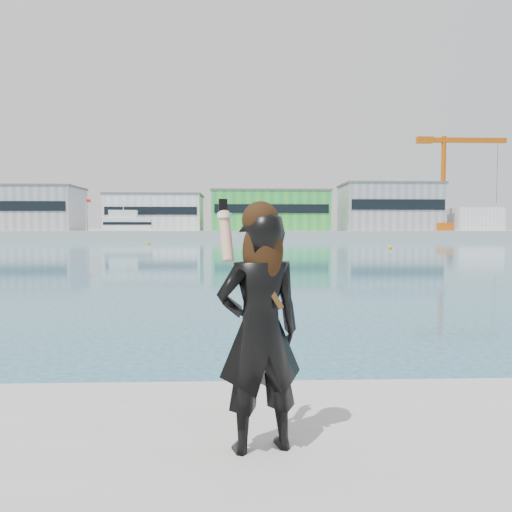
{
  "coord_description": "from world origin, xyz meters",
  "views": [
    {
      "loc": [
        -0.53,
        -4.15,
        2.39
      ],
      "look_at": [
        -0.37,
        0.07,
        2.16
      ],
      "focal_mm": 35.0,
      "sensor_mm": 36.0,
      "label": 1
    }
  ],
  "objects_px": {
    "buoy_near": "(390,249)",
    "buoy_far": "(149,244)",
    "dock_crane": "(448,180)",
    "motor_yacht": "(131,229)",
    "woman": "(260,324)"
  },
  "relations": [
    {
      "from": "buoy_near",
      "to": "buoy_far",
      "type": "height_order",
      "value": "same"
    },
    {
      "from": "motor_yacht",
      "to": "buoy_near",
      "type": "relative_size",
      "value": 39.31
    },
    {
      "from": "dock_crane",
      "to": "motor_yacht",
      "type": "height_order",
      "value": "dock_crane"
    },
    {
      "from": "buoy_near",
      "to": "buoy_far",
      "type": "bearing_deg",
      "value": 150.17
    },
    {
      "from": "dock_crane",
      "to": "buoy_near",
      "type": "bearing_deg",
      "value": -118.05
    },
    {
      "from": "woman",
      "to": "buoy_far",
      "type": "bearing_deg",
      "value": -95.4
    },
    {
      "from": "motor_yacht",
      "to": "buoy_far",
      "type": "height_order",
      "value": "motor_yacht"
    },
    {
      "from": "buoy_far",
      "to": "buoy_near",
      "type": "bearing_deg",
      "value": -29.83
    },
    {
      "from": "motor_yacht",
      "to": "buoy_near",
      "type": "xyz_separation_m",
      "value": [
        43.82,
        -57.53,
        -2.51
      ]
    },
    {
      "from": "dock_crane",
      "to": "buoy_near",
      "type": "xyz_separation_m",
      "value": [
        -35.0,
        -65.67,
        -15.07
      ]
    },
    {
      "from": "dock_crane",
      "to": "buoy_far",
      "type": "relative_size",
      "value": 48.0
    },
    {
      "from": "dock_crane",
      "to": "woman",
      "type": "xyz_separation_m",
      "value": [
        -53.58,
        -122.64,
        -13.35
      ]
    },
    {
      "from": "buoy_near",
      "to": "buoy_far",
      "type": "relative_size",
      "value": 1.0
    },
    {
      "from": "motor_yacht",
      "to": "woman",
      "type": "distance_m",
      "value": 117.25
    },
    {
      "from": "dock_crane",
      "to": "buoy_near",
      "type": "distance_m",
      "value": 75.92
    }
  ]
}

